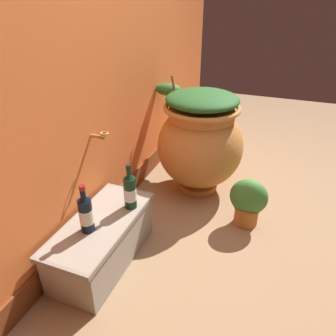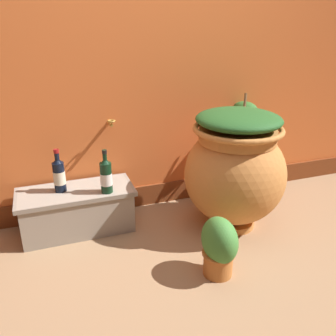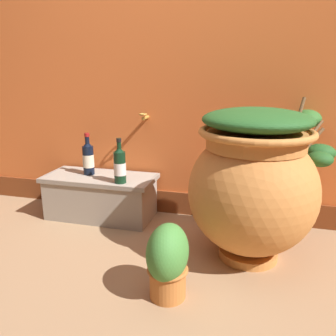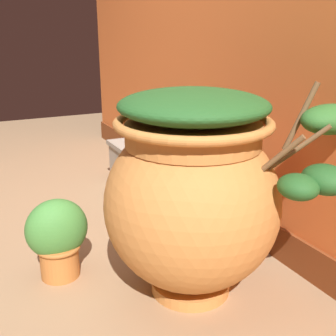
# 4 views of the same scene
# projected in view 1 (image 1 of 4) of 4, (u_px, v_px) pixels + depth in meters

# --- Properties ---
(ground_plane) EXTENTS (7.00, 7.00, 0.00)m
(ground_plane) POSITION_uv_depth(u_px,v_px,m) (260.00, 240.00, 2.20)
(ground_plane) COLOR #9E7A56
(back_wall) EXTENTS (4.40, 0.33, 2.60)m
(back_wall) POSITION_uv_depth(u_px,v_px,m) (89.00, 30.00, 1.96)
(back_wall) COLOR #D6662D
(back_wall) RESTS_ON ground_plane
(terracotta_urn) EXTENTS (0.80, 0.85, 0.88)m
(terracotta_urn) POSITION_uv_depth(u_px,v_px,m) (200.00, 139.00, 2.59)
(terracotta_urn) COLOR #CC7F3D
(terracotta_urn) RESTS_ON ground_plane
(stone_ledge) EXTENTS (0.78, 0.35, 0.31)m
(stone_ledge) POSITION_uv_depth(u_px,v_px,m) (102.00, 239.00, 1.96)
(stone_ledge) COLOR #9E9384
(stone_ledge) RESTS_ON ground_plane
(wine_bottle_left) EXTENTS (0.08, 0.08, 0.30)m
(wine_bottle_left) POSITION_uv_depth(u_px,v_px,m) (130.00, 190.00, 1.96)
(wine_bottle_left) COLOR black
(wine_bottle_left) RESTS_ON stone_ledge
(wine_bottle_middle) EXTENTS (0.08, 0.08, 0.30)m
(wine_bottle_middle) POSITION_uv_depth(u_px,v_px,m) (86.00, 212.00, 1.77)
(wine_bottle_middle) COLOR black
(wine_bottle_middle) RESTS_ON stone_ledge
(potted_shrub) EXTENTS (0.19, 0.27, 0.36)m
(potted_shrub) POSITION_uv_depth(u_px,v_px,m) (248.00, 201.00, 2.28)
(potted_shrub) COLOR #C17033
(potted_shrub) RESTS_ON ground_plane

